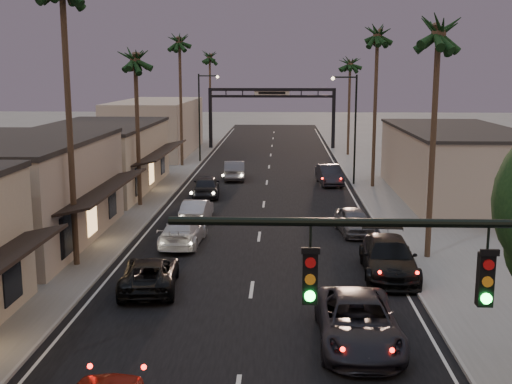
# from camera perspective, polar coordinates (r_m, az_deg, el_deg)

# --- Properties ---
(ground) EXTENTS (200.00, 200.00, 0.00)m
(ground) POSITION_cam_1_polar(r_m,az_deg,el_deg) (48.29, 0.80, -0.38)
(ground) COLOR slate
(ground) RESTS_ON ground
(road) EXTENTS (14.00, 120.00, 0.02)m
(road) POSITION_cam_1_polar(r_m,az_deg,el_deg) (53.20, 0.94, 0.66)
(road) COLOR black
(road) RESTS_ON ground
(sidewalk_left) EXTENTS (5.00, 92.00, 0.12)m
(sidewalk_left) POSITION_cam_1_polar(r_m,az_deg,el_deg) (61.04, -7.85, 1.92)
(sidewalk_left) COLOR slate
(sidewalk_left) RESTS_ON ground
(sidewalk_right) EXTENTS (5.00, 92.00, 0.12)m
(sidewalk_right) POSITION_cam_1_polar(r_m,az_deg,el_deg) (60.64, 10.12, 1.79)
(sidewalk_right) COLOR slate
(sidewalk_right) RESTS_ON ground
(storefront_mid) EXTENTS (8.00, 14.00, 5.50)m
(storefront_mid) POSITION_cam_1_polar(r_m,az_deg,el_deg) (36.87, -20.46, -0.19)
(storefront_mid) COLOR #A59784
(storefront_mid) RESTS_ON ground
(storefront_far) EXTENTS (8.00, 16.00, 5.00)m
(storefront_far) POSITION_cam_1_polar(r_m,az_deg,el_deg) (51.83, -13.67, 2.88)
(storefront_far) COLOR #B7A88C
(storefront_far) RESTS_ON ground
(storefront_dist) EXTENTS (8.00, 20.00, 6.00)m
(storefront_dist) POSITION_cam_1_polar(r_m,az_deg,el_deg) (74.03, -8.82, 5.72)
(storefront_dist) COLOR #A59784
(storefront_dist) RESTS_ON ground
(building_right) EXTENTS (8.00, 18.00, 5.00)m
(building_right) POSITION_cam_1_polar(r_m,az_deg,el_deg) (49.51, 17.23, 2.35)
(building_right) COLOR #A59784
(building_right) RESTS_ON ground
(arch) EXTENTS (15.20, 0.40, 7.27)m
(arch) POSITION_cam_1_polar(r_m,az_deg,el_deg) (77.46, 1.42, 7.94)
(arch) COLOR black
(arch) RESTS_ON ground
(streetlight_right) EXTENTS (2.13, 0.30, 9.00)m
(streetlight_right) POSITION_cam_1_polar(r_m,az_deg,el_deg) (52.82, 8.53, 6.30)
(streetlight_right) COLOR black
(streetlight_right) RESTS_ON ground
(streetlight_left) EXTENTS (2.13, 0.30, 9.00)m
(streetlight_left) POSITION_cam_1_polar(r_m,az_deg,el_deg) (65.99, -4.83, 7.24)
(streetlight_left) COLOR black
(streetlight_left) RESTS_ON ground
(palm_lc) EXTENTS (3.20, 3.20, 12.20)m
(palm_lc) POSITION_cam_1_polar(r_m,az_deg,el_deg) (44.49, -10.71, 12.05)
(palm_lc) COLOR #38281C
(palm_lc) RESTS_ON ground
(palm_ld) EXTENTS (3.20, 3.20, 14.20)m
(palm_ld) POSITION_cam_1_polar(r_m,az_deg,el_deg) (63.22, -6.83, 13.48)
(palm_ld) COLOR #38281C
(palm_ld) RESTS_ON ground
(palm_ra) EXTENTS (3.20, 3.20, 13.20)m
(palm_ra) POSITION_cam_1_polar(r_m,az_deg,el_deg) (32.28, 15.96, 14.13)
(palm_ra) COLOR #38281C
(palm_ra) RESTS_ON ground
(palm_rb) EXTENTS (3.20, 3.20, 14.20)m
(palm_rb) POSITION_cam_1_polar(r_m,az_deg,el_deg) (51.98, 10.77, 13.98)
(palm_rb) COLOR #38281C
(palm_rb) RESTS_ON ground
(palm_rc) EXTENTS (3.20, 3.20, 12.20)m
(palm_rc) POSITION_cam_1_polar(r_m,az_deg,el_deg) (71.75, 8.38, 11.55)
(palm_rc) COLOR #38281C
(palm_rc) RESTS_ON ground
(palm_far) EXTENTS (3.20, 3.20, 13.20)m
(palm_far) POSITION_cam_1_polar(r_m,az_deg,el_deg) (85.93, -4.14, 12.13)
(palm_far) COLOR #38281C
(palm_far) RESTS_ON ground
(oncoming_pickup) EXTENTS (2.81, 5.22, 1.39)m
(oncoming_pickup) POSITION_cam_1_polar(r_m,az_deg,el_deg) (28.23, -9.42, -7.17)
(oncoming_pickup) COLOR black
(oncoming_pickup) RESTS_ON ground
(oncoming_silver) EXTENTS (1.68, 4.36, 1.42)m
(oncoming_silver) POSITION_cam_1_polar(r_m,az_deg,el_deg) (40.27, -5.29, -1.64)
(oncoming_silver) COLOR #9E9EA3
(oncoming_silver) RESTS_ON ground
(oncoming_white) EXTENTS (2.25, 5.11, 1.46)m
(oncoming_white) POSITION_cam_1_polar(r_m,az_deg,el_deg) (34.97, -6.52, -3.53)
(oncoming_white) COLOR #BABABA
(oncoming_white) RESTS_ON ground
(oncoming_dgrey) EXTENTS (2.29, 4.94, 1.64)m
(oncoming_dgrey) POSITION_cam_1_polar(r_m,az_deg,el_deg) (48.10, -4.44, 0.54)
(oncoming_dgrey) COLOR black
(oncoming_dgrey) RESTS_ON ground
(oncoming_grey_far) EXTENTS (2.08, 5.04, 1.62)m
(oncoming_grey_far) POSITION_cam_1_polar(r_m,az_deg,el_deg) (55.75, -1.94, 1.96)
(oncoming_grey_far) COLOR #515156
(oncoming_grey_far) RESTS_ON ground
(curbside_near) EXTENTS (2.74, 5.91, 1.64)m
(curbside_near) POSITION_cam_1_polar(r_m,az_deg,el_deg) (22.70, 9.05, -11.35)
(curbside_near) COLOR black
(curbside_near) RESTS_ON ground
(curbside_black) EXTENTS (2.64, 5.99, 1.71)m
(curbside_black) POSITION_cam_1_polar(r_m,az_deg,el_deg) (30.22, 11.70, -5.73)
(curbside_black) COLOR black
(curbside_black) RESTS_ON ground
(curbside_grey) EXTENTS (2.25, 4.50, 1.47)m
(curbside_grey) POSITION_cam_1_polar(r_m,az_deg,el_deg) (37.56, 8.68, -2.58)
(curbside_grey) COLOR #54555A
(curbside_grey) RESTS_ON ground
(curbside_far) EXTENTS (2.17, 5.01, 1.60)m
(curbside_far) POSITION_cam_1_polar(r_m,az_deg,el_deg) (53.49, 6.54, 1.51)
(curbside_far) COLOR black
(curbside_far) RESTS_ON ground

